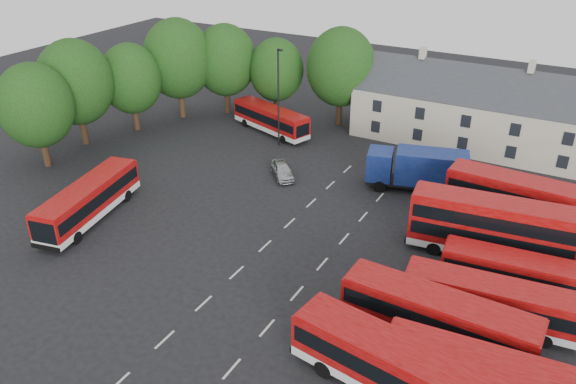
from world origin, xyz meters
name	(u,v)px	position (x,y,z in m)	size (l,w,h in m)	color
ground	(251,259)	(0.00, 0.00, 0.00)	(140.00, 140.00, 0.00)	black
lane_markings	(293,255)	(2.50, 2.00, 0.01)	(5.15, 33.80, 0.01)	beige
treeline	(186,73)	(-20.74, 19.36, 6.68)	(29.92, 32.59, 12.01)	black
terrace_houses	(521,120)	(14.00, 30.00, 3.86)	(35.70, 7.13, 10.06)	beige
bus_row_a	(398,367)	(13.94, -7.22, 2.07)	(12.48, 4.50, 3.45)	silver
bus_row_b	(498,382)	(18.79, -5.70, 2.03)	(12.13, 3.75, 3.38)	silver
bus_row_c	(438,315)	(14.58, -1.92, 1.99)	(11.82, 3.13, 3.32)	silver
bus_row_d	(490,299)	(17.02, 1.41, 1.82)	(10.92, 3.64, 3.03)	silver
bus_row_e	(521,273)	(18.29, 5.30, 1.77)	(10.61, 3.39, 2.95)	silver
bus_dd_south	(492,226)	(15.45, 8.94, 2.75)	(12.03, 4.10, 4.84)	silver
bus_dd_north	(523,204)	(16.91, 13.52, 2.77)	(12.00, 3.46, 4.86)	silver
bus_west	(89,198)	(-15.07, -1.51, 1.94)	(4.85, 11.73, 3.24)	silver
bus_north	(271,118)	(-11.76, 22.81, 1.80)	(10.81, 5.67, 3.00)	silver
box_truck	(418,168)	(7.37, 17.05, 2.20)	(9.37, 5.00, 3.92)	black
silver_car	(282,170)	(-4.85, 13.31, 0.72)	(1.70, 4.24, 1.44)	#B3B6BB
lamppost	(279,95)	(-9.09, 20.02, 5.68)	(0.73, 0.50, 10.64)	black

